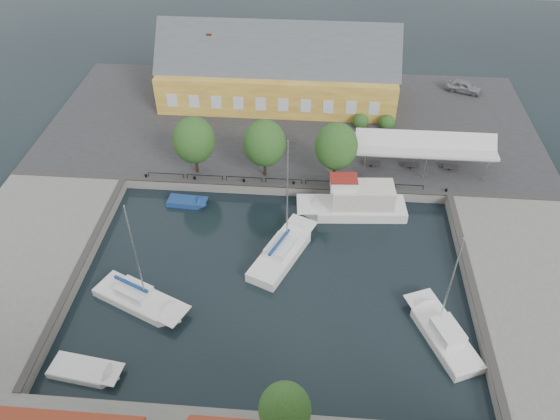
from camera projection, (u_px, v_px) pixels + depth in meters
name	position (u px, v px, depth m)	size (l,w,h in m)	color
ground	(275.00, 268.00, 47.14)	(140.00, 140.00, 0.00)	black
north_quay	(291.00, 124.00, 64.35)	(56.00, 26.00, 1.00)	#2D2D30
west_quay	(17.00, 266.00, 46.63)	(12.00, 24.00, 1.00)	slate
east_quay	(544.00, 297.00, 43.97)	(12.00, 24.00, 1.00)	slate
quay_edge_fittings	(279.00, 222.00, 50.08)	(56.00, 24.72, 0.40)	#383533
warehouse	(273.00, 72.00, 66.05)	(28.56, 14.00, 9.55)	#BD802E
tent_canopy	(425.00, 146.00, 54.97)	(14.00, 4.00, 2.83)	silver
quay_trees	(264.00, 143.00, 53.26)	(18.20, 4.20, 6.30)	black
car_silver	(464.00, 87.00, 68.87)	(1.77, 4.41, 1.50)	#93969A
car_red	(259.00, 144.00, 58.97)	(1.34, 3.83, 1.26)	#5C1915
center_sailboat	(282.00, 253.00, 47.98)	(5.90, 9.05, 12.19)	white
trawler	(356.00, 205.00, 52.12)	(10.75, 3.85, 5.00)	white
east_boat_c	(443.00, 336.00, 41.35)	(5.37, 8.22, 10.27)	white
west_boat_d	(139.00, 300.00, 44.00)	(8.50, 5.66, 11.14)	white
launch_sw	(85.00, 372.00, 39.16)	(5.52, 2.67, 0.98)	white
launch_nw	(187.00, 203.00, 53.77)	(4.04, 1.80, 0.88)	navy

